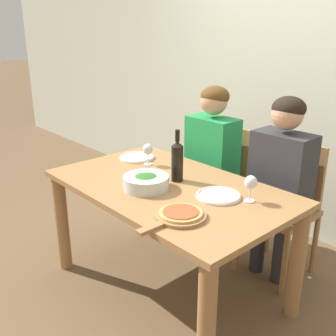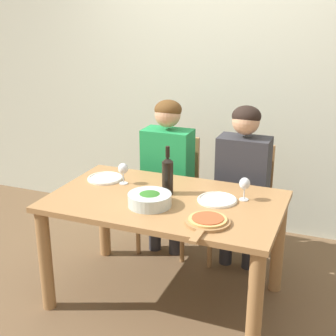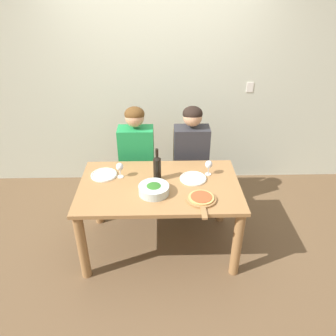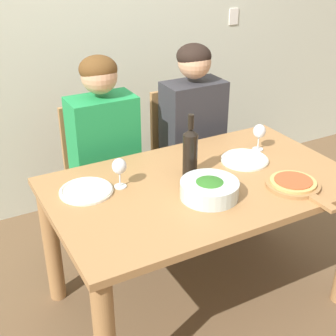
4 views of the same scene
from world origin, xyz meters
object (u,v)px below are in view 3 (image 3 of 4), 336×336
(pizza_on_board, at_px, (201,199))
(person_man, at_px, (191,150))
(wine_bottle, at_px, (157,167))
(broccoli_bowl, at_px, (154,189))
(chair_left, at_px, (138,166))
(dinner_plate_left, at_px, (104,175))
(wine_glass_right, at_px, (209,165))
(wine_glass_left, at_px, (120,167))
(dinner_plate_right, at_px, (193,178))
(chair_right, at_px, (190,165))
(person_woman, at_px, (136,151))

(pizza_on_board, bearing_deg, person_man, 90.48)
(wine_bottle, distance_m, pizza_on_board, 0.53)
(broccoli_bowl, bearing_deg, chair_left, 102.76)
(dinner_plate_left, relative_size, pizza_on_board, 0.63)
(wine_glass_right, bearing_deg, wine_glass_left, -178.33)
(dinner_plate_right, bearing_deg, chair_right, 87.37)
(chair_left, xyz_separation_m, wine_glass_right, (0.73, -0.59, 0.34))
(person_man, relative_size, broccoli_bowl, 4.59)
(person_woman, relative_size, dinner_plate_right, 4.92)
(person_man, height_order, dinner_plate_right, person_man)
(wine_bottle, relative_size, wine_glass_left, 2.16)
(person_man, relative_size, pizza_on_board, 3.11)
(chair_left, height_order, wine_glass_left, chair_left)
(chair_left, xyz_separation_m, broccoli_bowl, (0.20, -0.90, 0.28))
(dinner_plate_right, bearing_deg, broccoli_bowl, -148.81)
(dinner_plate_left, relative_size, dinner_plate_right, 1.00)
(broccoli_bowl, bearing_deg, dinner_plate_right, 31.19)
(dinner_plate_right, relative_size, wine_glass_right, 1.68)
(person_man, relative_size, wine_glass_left, 8.27)
(person_man, xyz_separation_m, wine_glass_left, (-0.73, -0.51, 0.09))
(chair_right, xyz_separation_m, dinner_plate_right, (-0.03, -0.67, 0.25))
(dinner_plate_right, relative_size, pizza_on_board, 0.63)
(broccoli_bowl, bearing_deg, pizza_on_board, -16.18)
(person_woman, relative_size, wine_bottle, 3.84)
(person_man, distance_m, dinner_plate_left, 1.01)
(dinner_plate_left, distance_m, wine_glass_left, 0.19)
(chair_left, xyz_separation_m, person_man, (0.60, -0.11, 0.25))
(person_man, bearing_deg, chair_left, 169.86)
(chair_right, relative_size, wine_bottle, 2.82)
(chair_left, xyz_separation_m, dinner_plate_right, (0.57, -0.67, 0.25))
(person_woman, height_order, person_man, same)
(wine_glass_left, bearing_deg, person_woman, 76.62)
(person_man, bearing_deg, pizza_on_board, -89.52)
(chair_left, distance_m, dinner_plate_right, 0.92)
(dinner_plate_right, bearing_deg, wine_glass_left, 175.29)
(wine_bottle, bearing_deg, dinner_plate_left, 170.62)
(chair_right, height_order, dinner_plate_right, chair_right)
(person_woman, height_order, pizza_on_board, person_woman)
(person_woman, bearing_deg, dinner_plate_left, -120.46)
(broccoli_bowl, bearing_deg, chair_right, 65.96)
(chair_left, relative_size, person_woman, 0.73)
(person_man, distance_m, dinner_plate_right, 0.57)
(chair_left, xyz_separation_m, chair_right, (0.60, 0.00, 0.00))
(broccoli_bowl, xyz_separation_m, wine_glass_left, (-0.32, 0.28, 0.06))
(wine_glass_left, bearing_deg, broccoli_bowl, -40.90)
(chair_right, height_order, person_man, person_man)
(person_man, height_order, wine_bottle, person_man)
(pizza_on_board, relative_size, wine_glass_left, 2.66)
(dinner_plate_left, bearing_deg, chair_right, 33.57)
(broccoli_bowl, relative_size, pizza_on_board, 0.68)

